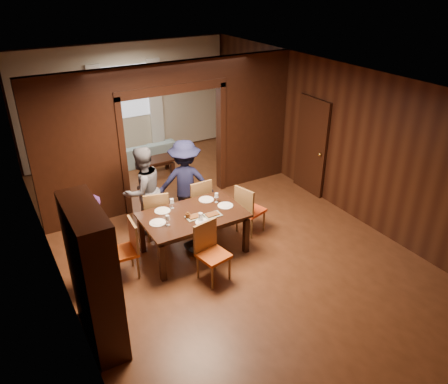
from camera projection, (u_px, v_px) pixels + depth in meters
floor at (213, 233)px, 8.24m from camera, size 9.00×9.00×0.00m
ceiling at (211, 79)px, 6.91m from camera, size 5.50×9.00×0.02m
room_walls at (168, 129)px, 8.99m from camera, size 5.52×9.01×2.90m
person_purple at (94, 243)px, 6.54m from camera, size 0.56×0.67×1.58m
person_grey at (143, 191)px, 7.95m from camera, size 0.97×0.84×1.68m
person_navy at (185, 182)px, 8.31m from camera, size 1.23×1.00×1.66m
sofa at (145, 152)px, 11.14m from camera, size 1.81×0.73×0.53m
serving_bowl at (194, 210)px, 7.39m from camera, size 0.37×0.37×0.09m
dining_table at (194, 233)px, 7.54m from camera, size 1.72×1.07×0.76m
coffee_table at (157, 166)px, 10.49m from camera, size 0.80×0.50×0.40m
chair_left at (122, 250)px, 6.89m from camera, size 0.47×0.47×0.97m
chair_right at (251, 209)px, 8.09m from camera, size 0.55×0.55×0.97m
chair_far_l at (156, 213)px, 7.93m from camera, size 0.53×0.53×0.97m
chair_far_r at (197, 201)px, 8.35m from camera, size 0.45×0.45×0.97m
chair_near at (213, 254)px, 6.82m from camera, size 0.52×0.52×0.97m
hutch at (94, 277)px, 5.50m from camera, size 0.40×1.20×2.00m
door_right at (311, 146)px, 9.34m from camera, size 0.06×0.90×2.10m
window_far at (126, 92)px, 10.87m from camera, size 1.20×0.03×1.30m
curtain_left at (99, 114)px, 10.71m from camera, size 0.35×0.06×2.40m
curtain_right at (156, 106)px, 11.38m from camera, size 0.35×0.06×2.40m
plate_left at (158, 223)px, 7.10m from camera, size 0.27×0.27×0.01m
plate_far_l at (162, 211)px, 7.45m from camera, size 0.27×0.27×0.01m
plate_far_r at (206, 200)px, 7.81m from camera, size 0.27×0.27×0.01m
plate_right at (225, 206)px, 7.61m from camera, size 0.27×0.27×0.01m
plate_near at (204, 222)px, 7.12m from camera, size 0.27×0.27×0.01m
platter_a at (195, 217)px, 7.25m from camera, size 0.30×0.20×0.04m
platter_b at (212, 215)px, 7.31m from camera, size 0.30×0.20×0.04m
wineglass_left at (168, 220)px, 7.01m from camera, size 0.08×0.08×0.18m
wineglass_far at (172, 204)px, 7.51m from camera, size 0.08×0.08×0.18m
wineglass_right at (217, 198)px, 7.69m from camera, size 0.08×0.08×0.18m
tumbler at (201, 217)px, 7.14m from camera, size 0.07×0.07×0.14m
condiment_jar at (188, 215)px, 7.22m from camera, size 0.08×0.08×0.11m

